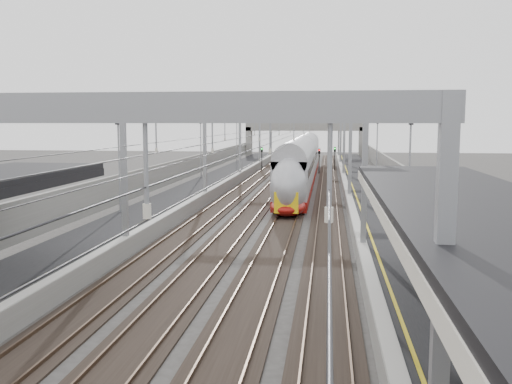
# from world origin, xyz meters

# --- Properties ---
(platform_left) EXTENTS (4.00, 120.00, 1.00)m
(platform_left) POSITION_xyz_m (-8.00, 45.00, 0.50)
(platform_left) COLOR black
(platform_left) RESTS_ON ground
(platform_right) EXTENTS (4.00, 120.00, 1.00)m
(platform_right) POSITION_xyz_m (8.00, 45.00, 0.50)
(platform_right) COLOR black
(platform_right) RESTS_ON ground
(tracks) EXTENTS (11.40, 140.00, 0.20)m
(tracks) POSITION_xyz_m (0.00, 45.00, 0.05)
(tracks) COLOR black
(tracks) RESTS_ON ground
(overhead_line) EXTENTS (13.00, 140.00, 6.60)m
(overhead_line) POSITION_xyz_m (0.00, 51.62, 6.14)
(overhead_line) COLOR gray
(overhead_line) RESTS_ON platform_left
(overbridge) EXTENTS (22.00, 2.20, 6.90)m
(overbridge) POSITION_xyz_m (0.00, 100.00, 5.31)
(overbridge) COLOR slate
(overbridge) RESTS_ON ground
(wall_left) EXTENTS (0.30, 120.00, 3.20)m
(wall_left) POSITION_xyz_m (-11.20, 45.00, 1.60)
(wall_left) COLOR slate
(wall_left) RESTS_ON ground
(wall_right) EXTENTS (0.30, 120.00, 3.20)m
(wall_right) POSITION_xyz_m (11.20, 45.00, 1.60)
(wall_right) COLOR slate
(wall_right) RESTS_ON ground
(train) EXTENTS (2.79, 50.85, 4.41)m
(train) POSITION_xyz_m (1.50, 57.19, 2.16)
(train) COLOR #9E130E
(train) RESTS_ON ground
(signal_green) EXTENTS (0.32, 0.32, 3.48)m
(signal_green) POSITION_xyz_m (-5.20, 75.67, 2.42)
(signal_green) COLOR black
(signal_green) RESTS_ON ground
(signal_red_near) EXTENTS (0.32, 0.32, 3.48)m
(signal_red_near) POSITION_xyz_m (3.20, 72.43, 2.42)
(signal_red_near) COLOR black
(signal_red_near) RESTS_ON ground
(signal_red_far) EXTENTS (0.32, 0.32, 3.48)m
(signal_red_far) POSITION_xyz_m (5.40, 77.81, 2.42)
(signal_red_far) COLOR black
(signal_red_far) RESTS_ON ground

